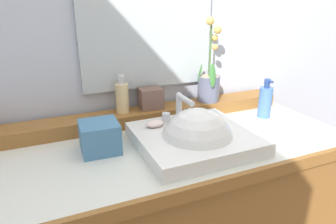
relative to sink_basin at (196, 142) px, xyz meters
The scene contains 10 objects.
wall_back 0.63m from the sink_basin, 106.62° to the left, with size 2.99×0.20×2.49m, color silver.
back_ledge 0.33m from the sink_basin, 115.45° to the left, with size 1.42×0.12×0.06m, color #905D2A.
sink_basin is the anchor object (origin of this frame).
soap_bar 0.17m from the sink_basin, 133.89° to the left, with size 0.07×0.04×0.02m, color beige.
potted_plant 0.39m from the sink_basin, 52.93° to the left, with size 0.11×0.12×0.38m.
soap_dispenser 0.37m from the sink_basin, 120.66° to the left, with size 0.05×0.06×0.16m.
trinket_box 0.32m from the sink_basin, 100.62° to the left, with size 0.10×0.08×0.09m, color brown.
lotion_bottle 0.45m from the sink_basin, 18.21° to the left, with size 0.06×0.06×0.18m.
tissue_box 0.34m from the sink_basin, 161.53° to the left, with size 0.13×0.13×0.11m, color teal.
mirror 0.51m from the sink_basin, 96.15° to the left, with size 0.58×0.02×0.45m, color silver.
Camera 1 is at (-0.34, -0.94, 1.34)m, focal length 32.42 mm.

